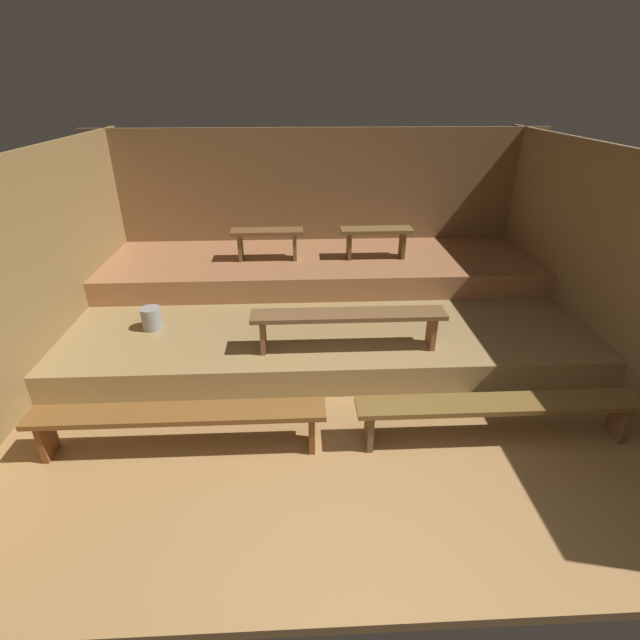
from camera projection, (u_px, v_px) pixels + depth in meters
ground at (329, 362)px, 5.47m from camera, size 6.81×5.99×0.08m
wall_back at (319, 207)px, 7.27m from camera, size 6.81×0.06×2.29m
wall_left at (34, 271)px, 4.81m from camera, size 0.06×5.99×2.29m
wall_right at (612, 262)px, 5.07m from camera, size 0.06×5.99×2.29m
platform_lower at (325, 312)px, 6.21m from camera, size 6.01×3.32×0.32m
platform_middle at (322, 268)px, 6.79m from camera, size 6.01×1.70×0.32m
bench_floor_left at (178, 418)px, 3.96m from camera, size 2.48×0.29×0.42m
bench_floor_right at (499, 408)px, 4.07m from camera, size 2.48×0.29×0.42m
bench_lower_center at (348, 319)px, 4.90m from camera, size 2.02×0.29×0.42m
bench_middle_left at (267, 237)px, 6.49m from camera, size 0.99×0.29×0.42m
bench_middle_right at (376, 236)px, 6.56m from camera, size 0.99×0.29×0.42m
pail_lower at (152, 318)px, 5.40m from camera, size 0.23×0.23×0.26m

